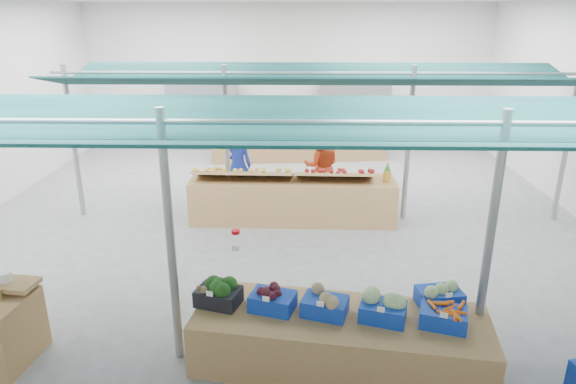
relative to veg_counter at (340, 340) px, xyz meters
name	(u,v)px	position (x,y,z in m)	size (l,w,h in m)	color
floor	(278,226)	(-0.91, 4.10, -0.33)	(13.00, 13.00, 0.00)	#5F5F62
hall	(280,78)	(-0.91, 5.53, 2.32)	(13.00, 13.00, 13.00)	silver
pole_grid	(322,161)	(-0.16, 2.35, 1.49)	(10.00, 4.60, 3.00)	gray
awnings	(323,96)	(-0.16, 2.35, 2.45)	(9.50, 7.08, 0.30)	black
back_shelving_left	(203,115)	(-3.41, 10.10, 0.67)	(2.00, 0.50, 2.00)	#B23F33
back_shelving_right	(354,116)	(1.09, 10.10, 0.67)	(2.00, 0.50, 2.00)	#B23F33
veg_counter	(340,340)	(0.00, 0.00, 0.00)	(3.35, 1.12, 0.65)	olive
fruit_counter	(293,200)	(-0.62, 4.42, 0.10)	(3.97, 0.95, 0.85)	olive
far_counter	(299,143)	(-0.52, 9.01, 0.11)	(4.83, 0.97, 0.87)	olive
vendor_left	(238,165)	(-1.82, 5.52, 0.47)	(0.58, 0.38, 1.59)	#172A98
vendor_right	(322,166)	(-0.02, 5.52, 0.47)	(0.77, 0.60, 1.59)	#A73014
crate_broccoli	(218,292)	(-1.43, 0.21, 0.48)	(0.58, 0.48, 0.35)	black
crate_beets	(273,299)	(-0.78, 0.11, 0.46)	(0.58, 0.48, 0.29)	#0F33A2
crate_celeriac	(325,303)	(-0.18, 0.03, 0.47)	(0.58, 0.48, 0.31)	#0F33A2
crate_cabbage	(383,307)	(0.46, -0.07, 0.48)	(0.58, 0.48, 0.35)	#0F33A2
crate_carrots	(443,316)	(1.10, -0.16, 0.44)	(0.58, 0.48, 0.29)	#0F33A2
sparrow	(202,289)	(-1.59, 0.11, 0.57)	(0.12, 0.09, 0.11)	brown
pole_ribbon	(236,233)	(-1.35, 1.29, 0.75)	(0.12, 0.12, 0.28)	red
apple_heap_yellow	(243,172)	(-1.57, 4.34, 0.69)	(1.92, 0.74, 0.27)	#997247
apple_heap_red	(335,173)	(0.18, 4.32, 0.69)	(1.52, 0.73, 0.27)	#997247
pineapple	(387,173)	(1.17, 4.31, 0.71)	(0.14, 0.14, 0.39)	#8C6019
crate_extra	(440,294)	(1.16, 0.25, 0.47)	(0.55, 0.45, 0.32)	#0F33A2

